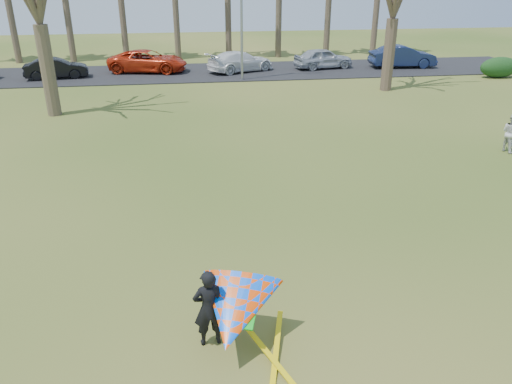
{
  "coord_description": "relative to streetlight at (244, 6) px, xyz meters",
  "views": [
    {
      "loc": [
        -1.71,
        -9.83,
        6.41
      ],
      "look_at": [
        0.0,
        2.0,
        1.1
      ],
      "focal_mm": 35.0,
      "sensor_mm": 36.0,
      "label": 1
    }
  ],
  "objects": [
    {
      "name": "streetlight",
      "position": [
        0.0,
        0.0,
        0.0
      ],
      "size": [
        2.28,
        0.18,
        8.0
      ],
      "color": "gray",
      "rests_on": "ground"
    },
    {
      "name": "ground",
      "position": [
        -2.16,
        -22.0,
        -4.46
      ],
      "size": [
        100.0,
        100.0,
        0.0
      ],
      "primitive_type": "plane",
      "color": "#234E11",
      "rests_on": "ground"
    },
    {
      "name": "car_2",
      "position": [
        -6.2,
        3.52,
        -3.68
      ],
      "size": [
        5.62,
        3.41,
        1.46
      ],
      "primitive_type": "imported",
      "rotation": [
        0.0,
        0.0,
        1.37
      ],
      "color": "red",
      "rests_on": "parking_strip"
    },
    {
      "name": "car_5",
      "position": [
        11.7,
        2.71,
        -3.64
      ],
      "size": [
        4.7,
        1.85,
        1.52
      ],
      "primitive_type": "imported",
      "rotation": [
        0.0,
        0.0,
        1.52
      ],
      "color": "#182348",
      "rests_on": "parking_strip"
    },
    {
      "name": "kite_flyer",
      "position": [
        -3.25,
        -24.57,
        -3.62
      ],
      "size": [
        2.13,
        2.39,
        2.02
      ],
      "color": "black",
      "rests_on": "ground"
    },
    {
      "name": "car_1",
      "position": [
        -11.93,
        2.1,
        -3.76
      ],
      "size": [
        4.06,
        1.93,
        1.28
      ],
      "primitive_type": "imported",
      "rotation": [
        0.0,
        0.0,
        1.72
      ],
      "color": "black",
      "rests_on": "parking_strip"
    },
    {
      "name": "car_4",
      "position": [
        5.98,
        3.12,
        -3.7
      ],
      "size": [
        4.37,
        2.42,
        1.41
      ],
      "primitive_type": "imported",
      "rotation": [
        0.0,
        0.0,
        1.76
      ],
      "color": "#A1A7AF",
      "rests_on": "parking_strip"
    },
    {
      "name": "pedestrian_a",
      "position": [
        8.41,
        -15.09,
        -3.72
      ],
      "size": [
        0.71,
        0.83,
        1.5
      ],
      "primitive_type": "imported",
      "rotation": [
        0.0,
        0.0,
        1.79
      ],
      "color": "silver",
      "rests_on": "ground"
    },
    {
      "name": "parking_strip",
      "position": [
        -2.16,
        3.0,
        -4.43
      ],
      "size": [
        46.0,
        7.0,
        0.06
      ],
      "primitive_type": "cube",
      "color": "black",
      "rests_on": "ground"
    },
    {
      "name": "hedge_near",
      "position": [
        16.57,
        -1.48,
        -3.8
      ],
      "size": [
        2.65,
        1.2,
        1.33
      ],
      "primitive_type": "ellipsoid",
      "color": "#143714",
      "rests_on": "ground"
    },
    {
      "name": "car_3",
      "position": [
        0.06,
        2.79,
        -3.73
      ],
      "size": [
        5.04,
        3.7,
        1.36
      ],
      "primitive_type": "imported",
      "rotation": [
        0.0,
        0.0,
        2.01
      ],
      "color": "white",
      "rests_on": "parking_strip"
    }
  ]
}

